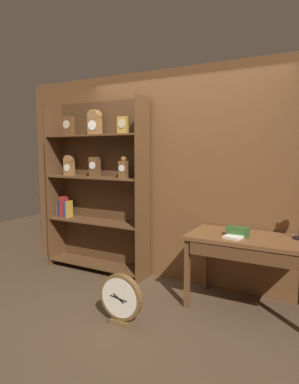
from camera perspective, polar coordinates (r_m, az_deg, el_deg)
The scene contains 7 objects.
ground_plane at distance 3.35m, azimuth -4.37°, elevation -21.79°, with size 10.00×10.00×0.00m, color #4C3826.
back_wood_panel at distance 4.10m, azimuth 5.43°, elevation 2.53°, with size 4.80×0.05×2.60m, color brown.
bookshelf at distance 4.53m, azimuth -9.12°, elevation 1.14°, with size 1.47×0.34×2.27m.
workbench at distance 3.53m, azimuth 16.86°, elevation -8.83°, with size 1.25×0.65×0.76m.
toolbox_small at distance 3.50m, azimuth 14.82°, elevation -6.56°, with size 0.22×0.09×0.10m, color #2D5123.
open_repair_manual at distance 3.45m, azimuth 14.36°, elevation -7.35°, with size 0.16×0.22×0.03m, color silver.
round_clock_large at distance 3.28m, azimuth -4.93°, elevation -17.67°, with size 0.44×0.11×0.48m.
Camera 1 is at (1.63, -2.45, 1.61)m, focal length 31.24 mm.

